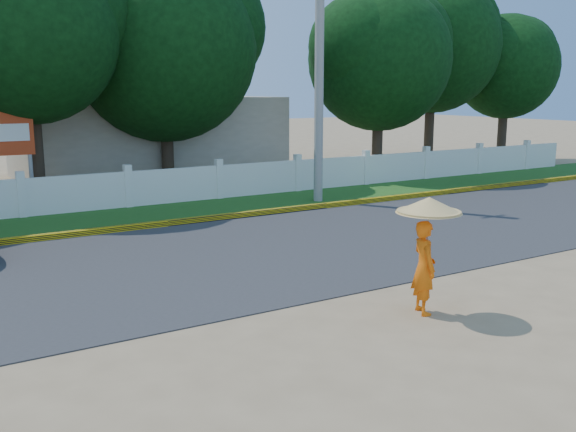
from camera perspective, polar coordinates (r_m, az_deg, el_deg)
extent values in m
plane|color=#9E8460|center=(10.12, 5.99, -9.14)|extent=(120.00, 120.00, 0.00)
cube|color=#38383A|center=(13.79, -5.43, -3.54)|extent=(60.00, 7.00, 0.02)
cube|color=#2D601E|center=(18.54, -12.58, 0.07)|extent=(60.00, 3.50, 0.03)
cube|color=yellow|center=(16.96, -10.71, -0.66)|extent=(40.00, 0.18, 0.16)
cube|color=silver|center=(19.81, -14.01, 2.28)|extent=(40.00, 0.10, 1.10)
cube|color=#B7AD99|center=(27.05, -12.42, 6.90)|extent=(10.00, 6.00, 3.20)
cylinder|color=gray|center=(20.11, 2.80, 13.62)|extent=(0.28, 0.28, 8.72)
imported|color=orange|center=(10.35, 12.00, -4.49)|extent=(0.52, 0.63, 1.50)
cylinder|color=gray|center=(10.24, 12.33, -1.33)|extent=(0.02, 0.02, 0.98)
cone|color=tan|center=(10.16, 12.43, 0.97)|extent=(1.03, 1.03, 0.25)
cylinder|color=gray|center=(20.24, -21.84, 3.28)|extent=(0.12, 0.12, 2.00)
cylinder|color=#473828|center=(33.57, 18.51, 7.38)|extent=(0.44, 0.44, 3.21)
sphere|color=#0D3810|center=(33.54, 18.83, 12.45)|extent=(4.98, 4.98, 4.98)
cylinder|color=#473828|center=(27.06, 7.95, 6.97)|extent=(0.44, 0.44, 3.12)
sphere|color=#0D3810|center=(27.02, 8.13, 13.66)|extent=(5.82, 5.82, 5.82)
cylinder|color=#473828|center=(21.17, -21.53, 5.88)|extent=(0.44, 0.44, 3.66)
sphere|color=#0D3810|center=(21.16, -22.19, 14.82)|extent=(5.39, 5.39, 5.39)
cylinder|color=#473828|center=(30.86, 12.45, 7.95)|extent=(0.44, 0.44, 3.79)
sphere|color=#0D3810|center=(30.88, 12.73, 14.58)|extent=(6.11, 6.11, 6.11)
cylinder|color=#473828|center=(23.85, -10.68, 6.31)|extent=(0.44, 0.44, 3.11)
sphere|color=#0D3810|center=(23.81, -10.98, 14.40)|extent=(6.59, 6.59, 6.59)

